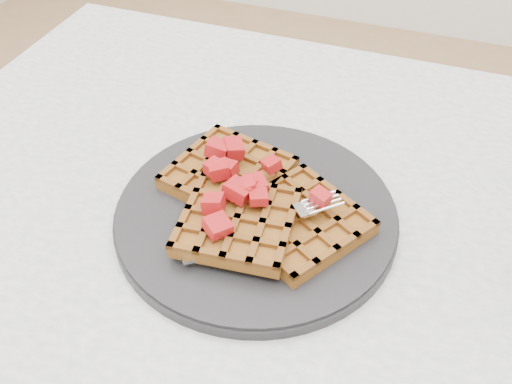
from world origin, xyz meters
TOP-DOWN VIEW (x-y plane):
  - table at (0.00, 0.00)m, footprint 1.20×0.80m
  - plate at (-0.14, 0.00)m, footprint 0.30×0.30m
  - waffles at (-0.14, 0.00)m, footprint 0.24×0.20m
  - strawberry_pile at (-0.14, 0.00)m, footprint 0.15×0.15m
  - fork at (-0.11, -0.03)m, footprint 0.15×0.14m

SIDE VIEW (x-z plane):
  - table at x=0.00m, z-range 0.26..1.01m
  - plate at x=-0.14m, z-range 0.75..0.77m
  - fork at x=-0.11m, z-range 0.77..0.78m
  - waffles at x=-0.14m, z-range 0.76..0.79m
  - strawberry_pile at x=-0.14m, z-range 0.79..0.82m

